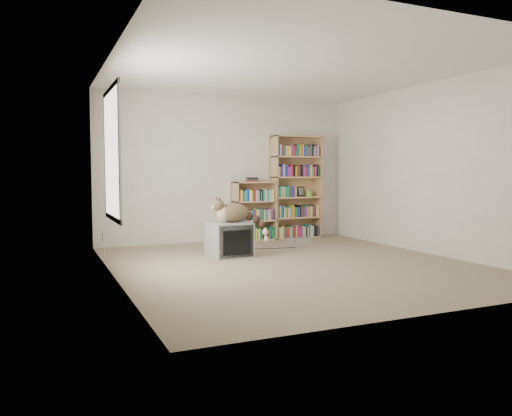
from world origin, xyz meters
name	(u,v)px	position (x,y,z in m)	size (l,w,h in m)	color
floor	(294,264)	(0.00, 0.00, 0.00)	(4.50, 5.00, 0.01)	gray
wall_back	(227,169)	(0.00, 2.50, 1.25)	(4.50, 0.02, 2.50)	silver
wall_front	(437,165)	(0.00, -2.50, 1.25)	(4.50, 0.02, 2.50)	silver
wall_left	(114,167)	(-2.25, 0.00, 1.25)	(0.02, 5.00, 2.50)	silver
wall_right	(430,169)	(2.25, 0.00, 1.25)	(0.02, 5.00, 2.50)	silver
ceiling	(295,69)	(0.00, 0.00, 2.50)	(4.50, 5.00, 0.02)	white
window	(112,154)	(-2.24, 0.20, 1.40)	(0.02, 1.22, 1.52)	white
crt_tv	(229,240)	(-0.55, 0.91, 0.24)	(0.59, 0.55, 0.49)	#A2A2A5
cat	(238,215)	(-0.42, 0.90, 0.59)	(0.76, 0.54, 0.60)	#382917
bookcase_tall	(296,190)	(1.29, 2.36, 0.88)	(0.93, 0.30, 1.86)	tan
bookcase_short	(254,213)	(0.46, 2.36, 0.48)	(0.75, 0.30, 1.04)	tan
book_stack	(252,179)	(0.43, 2.37, 1.07)	(0.18, 0.23, 0.07)	red
green_mug	(308,193)	(1.54, 2.34, 0.81)	(0.10, 0.10, 0.11)	#64BD36
framed_print	(301,191)	(1.44, 2.44, 0.85)	(0.13, 0.01, 0.18)	black
dvd_player	(299,240)	(1.05, 1.78, 0.04)	(0.34, 0.24, 0.08)	silver
wall_outlet	(103,237)	(-2.24, 1.25, 0.32)	(0.01, 0.08, 0.13)	silver
floor_cables	(244,247)	(-0.04, 1.64, 0.00)	(1.20, 0.70, 0.01)	black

